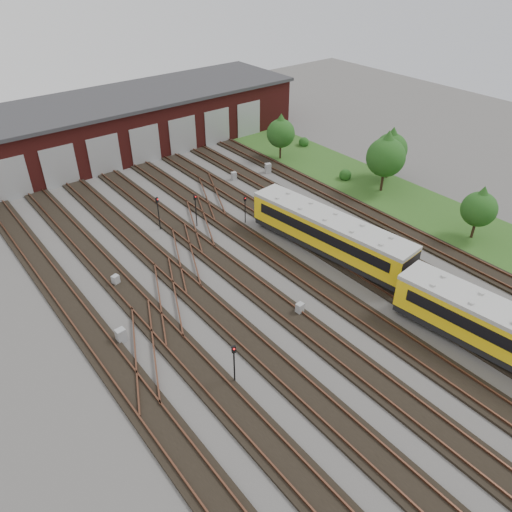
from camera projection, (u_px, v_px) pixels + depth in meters
ground at (340, 326)px, 34.89m from camera, size 120.00×120.00×0.00m
track_network at (332, 321)px, 35.13m from camera, size 30.40×70.00×0.33m
maintenance_shed at (98, 128)px, 59.28m from camera, size 51.00×12.50×6.35m
grass_verge at (398, 198)px, 51.19m from camera, size 8.00×55.00×0.05m
metro_train at (512, 337)px, 31.16m from camera, size 4.45×47.41×3.14m
signal_mast_0 at (234, 360)px, 29.53m from camera, size 0.28×0.27×3.03m
signal_mast_1 at (158, 209)px, 44.81m from camera, size 0.29×0.28×3.26m
signal_mast_2 at (196, 206)px, 45.36m from camera, size 0.27×0.25×3.19m
signal_mast_3 at (245, 206)px, 46.05m from camera, size 0.24×0.23×2.71m
relay_cabinet_0 at (121, 335)px, 33.34m from camera, size 0.65×0.55×1.03m
relay_cabinet_1 at (116, 280)px, 38.65m from camera, size 0.63×0.57×0.86m
relay_cabinet_2 at (300, 309)px, 35.78m from camera, size 0.58×0.51×0.89m
relay_cabinet_3 at (234, 176)px, 54.65m from camera, size 0.57×0.49×0.88m
relay_cabinet_4 at (268, 168)px, 56.20m from camera, size 0.78×0.71×1.06m
tree_0 at (281, 130)px, 57.89m from camera, size 3.30×3.30×5.47m
tree_1 at (386, 153)px, 50.28m from camera, size 3.97×3.97×6.58m
tree_2 at (391, 146)px, 53.22m from camera, size 3.50×3.50×5.80m
tree_3 at (480, 205)px, 42.92m from camera, size 3.07×3.07×5.09m
bush_1 at (345, 174)px, 54.65m from camera, size 1.32×1.32×1.32m
bush_2 at (304, 141)px, 62.95m from camera, size 1.28×1.28×1.28m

